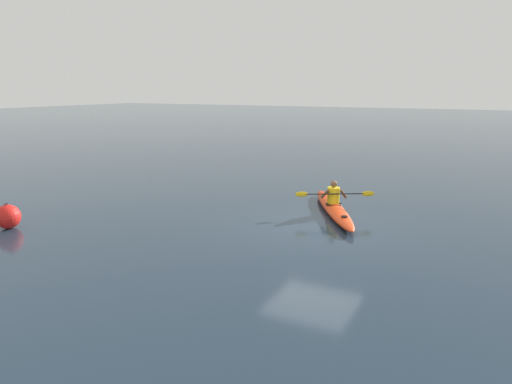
% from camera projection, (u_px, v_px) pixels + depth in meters
% --- Properties ---
extents(ground_plane, '(160.00, 160.00, 0.00)m').
position_uv_depth(ground_plane, '(315.00, 224.00, 13.18)').
color(ground_plane, '#1E2D3D').
extents(kayak, '(2.89, 4.48, 0.32)m').
position_uv_depth(kayak, '(334.00, 208.00, 14.31)').
color(kayak, red).
rests_on(kayak, ground).
extents(kayaker, '(2.16, 1.26, 0.70)m').
position_uv_depth(kayaker, '(334.00, 194.00, 14.28)').
color(kayaker, yellow).
rests_on(kayaker, kayak).
extents(mooring_buoy_red_near, '(0.68, 0.68, 0.72)m').
position_uv_depth(mooring_buoy_red_near, '(8.00, 217.00, 12.72)').
color(mooring_buoy_red_near, red).
rests_on(mooring_buoy_red_near, ground).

